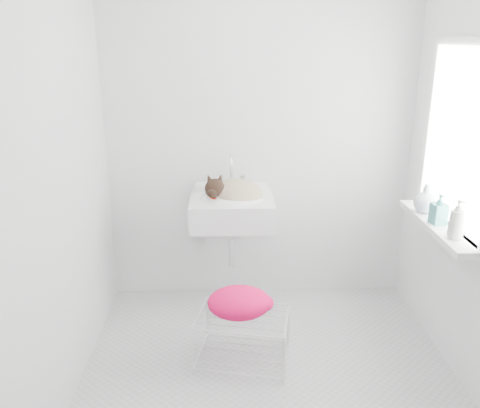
{
  "coord_description": "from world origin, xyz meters",
  "views": [
    {
      "loc": [
        -0.25,
        -2.53,
        1.89
      ],
      "look_at": [
        -0.16,
        0.5,
        0.88
      ],
      "focal_mm": 37.46,
      "sensor_mm": 36.0,
      "label": 1
    }
  ],
  "objects_px": {
    "bottle_a": "(454,238)",
    "bottle_c": "(424,212)",
    "wire_rack": "(242,339)",
    "cat": "(234,192)",
    "sink": "(232,197)",
    "bottle_b": "(437,223)"
  },
  "relations": [
    {
      "from": "bottle_c",
      "to": "bottle_a",
      "type": "bearing_deg",
      "value": -90.0
    },
    {
      "from": "bottle_a",
      "to": "cat",
      "type": "bearing_deg",
      "value": 147.37
    },
    {
      "from": "wire_rack",
      "to": "bottle_c",
      "type": "height_order",
      "value": "bottle_c"
    },
    {
      "from": "cat",
      "to": "wire_rack",
      "type": "distance_m",
      "value": 0.98
    },
    {
      "from": "sink",
      "to": "bottle_b",
      "type": "relative_size",
      "value": 3.14
    },
    {
      "from": "bottle_b",
      "to": "bottle_c",
      "type": "bearing_deg",
      "value": 90.0
    },
    {
      "from": "sink",
      "to": "bottle_c",
      "type": "height_order",
      "value": "sink"
    },
    {
      "from": "wire_rack",
      "to": "cat",
      "type": "bearing_deg",
      "value": 93.4
    },
    {
      "from": "cat",
      "to": "wire_rack",
      "type": "bearing_deg",
      "value": -91.17
    },
    {
      "from": "bottle_c",
      "to": "cat",
      "type": "bearing_deg",
      "value": 164.63
    },
    {
      "from": "wire_rack",
      "to": "bottle_c",
      "type": "distance_m",
      "value": 1.38
    },
    {
      "from": "sink",
      "to": "cat",
      "type": "relative_size",
      "value": 1.37
    },
    {
      "from": "cat",
      "to": "wire_rack",
      "type": "xyz_separation_m",
      "value": [
        0.04,
        -0.64,
        -0.74
      ]
    },
    {
      "from": "wire_rack",
      "to": "bottle_c",
      "type": "bearing_deg",
      "value": 15.07
    },
    {
      "from": "wire_rack",
      "to": "sink",
      "type": "bearing_deg",
      "value": 94.53
    },
    {
      "from": "cat",
      "to": "bottle_a",
      "type": "bearing_deg",
      "value": -37.2
    },
    {
      "from": "sink",
      "to": "bottle_c",
      "type": "xyz_separation_m",
      "value": [
        1.21,
        -0.34,
        0.0
      ]
    },
    {
      "from": "bottle_a",
      "to": "bottle_c",
      "type": "xyz_separation_m",
      "value": [
        0.0,
        0.44,
        0.0
      ]
    },
    {
      "from": "sink",
      "to": "bottle_b",
      "type": "height_order",
      "value": "sink"
    },
    {
      "from": "cat",
      "to": "bottle_b",
      "type": "distance_m",
      "value": 1.31
    },
    {
      "from": "cat",
      "to": "bottle_c",
      "type": "xyz_separation_m",
      "value": [
        1.19,
        -0.33,
        -0.04
      ]
    },
    {
      "from": "cat",
      "to": "bottle_b",
      "type": "bearing_deg",
      "value": -28.67
    }
  ]
}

